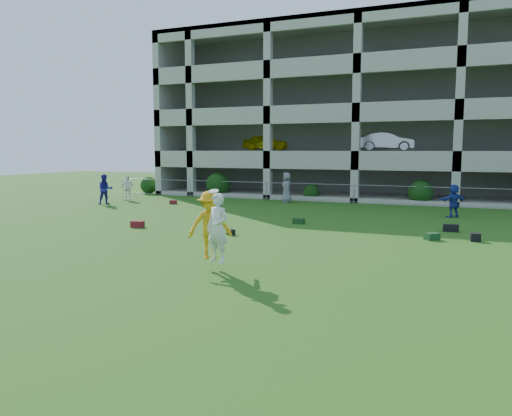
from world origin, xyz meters
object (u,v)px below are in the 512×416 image
at_px(bystander_d, 454,201).
at_px(crate_d, 475,237).
at_px(bystander_b, 127,188).
at_px(frisbee_contest, 212,226).
at_px(bystander_c, 287,188).
at_px(parking_garage, 379,116).
at_px(bystander_a, 105,189).

xyz_separation_m(bystander_d, crate_d, (0.94, -6.76, -0.68)).
height_order(bystander_b, crate_d, bystander_b).
height_order(bystander_d, frisbee_contest, frisbee_contest).
distance_m(bystander_c, parking_garage, 12.05).
distance_m(bystander_c, frisbee_contest, 18.41).
distance_m(bystander_b, crate_d, 22.48).
xyz_separation_m(frisbee_contest, parking_garage, (-0.11, 28.13, 4.73)).
height_order(bystander_a, parking_garage, parking_garage).
bearing_deg(frisbee_contest, bystander_b, 133.57).
bearing_deg(parking_garage, frisbee_contest, -89.77).
bearing_deg(crate_d, frisbee_contest, -131.21).
relative_size(bystander_c, bystander_d, 1.16).
bearing_deg(bystander_a, bystander_c, -20.54).
bearing_deg(bystander_c, bystander_a, -91.67).
bearing_deg(bystander_c, bystander_d, 41.54).
height_order(crate_d, frisbee_contest, frisbee_contest).
bearing_deg(bystander_c, crate_d, 17.36).
relative_size(bystander_c, crate_d, 5.52).
distance_m(bystander_a, crate_d, 21.50).
relative_size(bystander_d, crate_d, 4.76).
bearing_deg(bystander_c, parking_garage, 128.51).
height_order(bystander_d, parking_garage, parking_garage).
bearing_deg(frisbee_contest, crate_d, 48.79).
bearing_deg(bystander_c, bystander_b, -104.68).
relative_size(crate_d, frisbee_contest, 0.18).
distance_m(bystander_b, bystander_d, 20.32).
height_order(crate_d, parking_garage, parking_garage).
bearing_deg(frisbee_contest, bystander_c, 102.93).
bearing_deg(bystander_a, frisbee_contest, -90.58).
distance_m(crate_d, parking_garage, 22.24).
distance_m(crate_d, frisbee_contest, 10.48).
xyz_separation_m(bystander_c, frisbee_contest, (4.12, -17.94, 0.32)).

